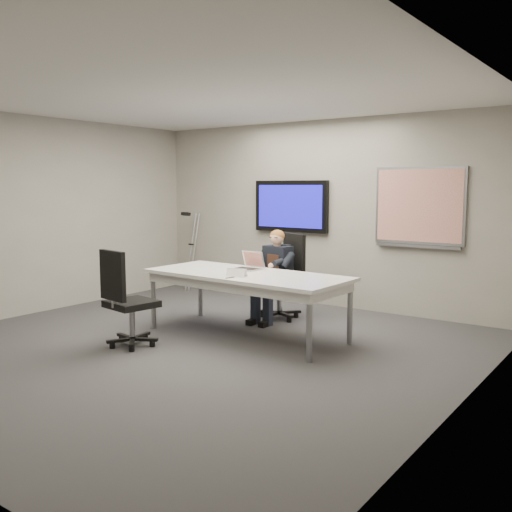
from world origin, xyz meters
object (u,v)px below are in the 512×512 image
Objects in this scene: office_chair_far at (282,292)px; seated_person at (271,285)px; conference_table at (246,280)px; laptop at (250,265)px; office_chair_near at (128,317)px.

seated_person is (-0.02, -0.24, 0.13)m from office_chair_far.
office_chair_far is at bearing 100.33° from conference_table.
seated_person is at bearing 93.25° from laptop.
conference_table is 1.45m from office_chair_near.
conference_table is at bearing -57.99° from office_chair_far.
laptop is at bearing -66.93° from office_chair_far.
conference_table is 2.28× the size of office_chair_near.
seated_person reaches higher than office_chair_far.
office_chair_far is 0.89m from laptop.
office_chair_far is 2.29m from office_chair_near.
seated_person is at bearing -98.80° from office_chair_near.
office_chair_far is 0.28m from seated_person.
conference_table is 2.18× the size of office_chair_far.
office_chair_near is at bearing -83.05° from office_chair_far.
conference_table is 7.89× the size of laptop.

